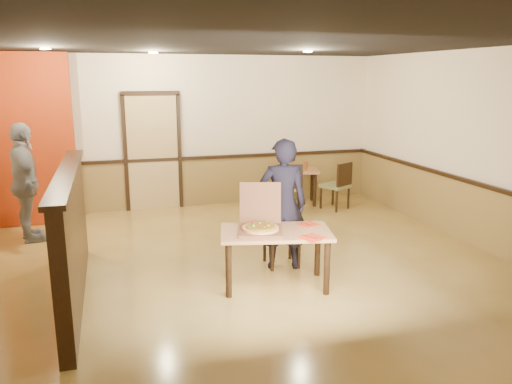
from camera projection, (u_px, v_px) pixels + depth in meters
floor at (245, 271)px, 6.33m from camera, size 7.00×7.00×0.00m
ceiling at (244, 42)px, 5.69m from camera, size 7.00×7.00×0.00m
wall_back at (195, 132)px, 9.28m from camera, size 7.00×0.00×7.00m
wall_right at (486, 151)px, 6.97m from camera, size 0.00×7.00×7.00m
wainscot_back at (197, 182)px, 9.47m from camera, size 7.00×0.04×0.90m
chair_rail_back at (197, 158)px, 9.34m from camera, size 7.00×0.06×0.06m
wainscot_right at (477, 216)px, 7.18m from camera, size 0.04×7.00×0.90m
chair_rail_right at (479, 184)px, 7.07m from camera, size 0.06×7.00×0.06m
back_door at (153, 153)px, 9.10m from camera, size 0.90×0.06×2.10m
booth_partition at (72, 234)px, 5.42m from camera, size 0.20×3.10×1.44m
red_accent_panel at (22, 141)px, 8.02m from camera, size 1.60×0.20×2.78m
spot_a at (45, 49)px, 6.75m from camera, size 0.14×0.14×0.02m
spot_b at (153, 52)px, 7.81m from camera, size 0.14×0.14×0.02m
spot_c at (308, 51)px, 7.49m from camera, size 0.14×0.14×0.02m
main_table at (276, 239)px, 5.77m from camera, size 1.39×0.98×0.68m
diner_chair at (280, 228)px, 6.51m from camera, size 0.44×0.44×0.87m
side_chair_left at (290, 186)px, 8.90m from camera, size 0.56×0.56×0.92m
side_chair_right at (338, 184)px, 9.17m from camera, size 0.59×0.59×0.89m
side_table at (302, 178)px, 9.60m from camera, size 0.78×0.78×0.67m
diner at (283, 204)px, 6.29m from camera, size 0.69×0.55×1.68m
passerby at (25, 183)px, 7.31m from camera, size 0.68×1.11×1.77m
pizza_box at (260, 225)px, 5.72m from camera, size 0.63×0.69×0.52m
pizza at (261, 228)px, 5.68m from camera, size 0.44×0.44×0.03m
napkin_near at (313, 237)px, 5.50m from camera, size 0.32×0.32×0.01m
napkin_far at (309, 224)px, 5.99m from camera, size 0.26×0.26×0.01m
condiment at (306, 166)px, 9.47m from camera, size 0.06×0.06×0.16m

